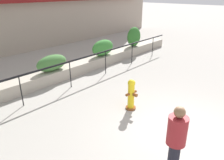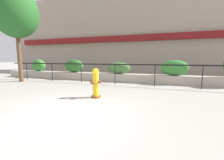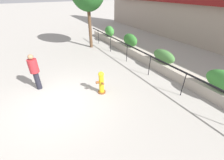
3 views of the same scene
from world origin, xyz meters
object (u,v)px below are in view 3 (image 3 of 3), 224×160
at_px(hedge_bush_0, 110,31).
at_px(pedestrian, 34,70).
at_px(hedge_bush_1, 130,40).
at_px(hedge_bush_2, 164,56).
at_px(fire_hydrant, 101,82).

relative_size(hedge_bush_0, pedestrian, 0.66).
distance_m(hedge_bush_1, hedge_bush_2, 3.24).
bearing_deg(hedge_bush_0, hedge_bush_1, 0.00).
bearing_deg(pedestrian, hedge_bush_2, 77.20).
distance_m(hedge_bush_2, pedestrian, 6.69).
bearing_deg(hedge_bush_1, hedge_bush_0, 180.00).
relative_size(hedge_bush_1, hedge_bush_2, 0.96).
height_order(fire_hydrant, pedestrian, pedestrian).
bearing_deg(hedge_bush_2, fire_hydrant, -85.77).
height_order(hedge_bush_1, hedge_bush_2, hedge_bush_1).
relative_size(hedge_bush_2, pedestrian, 0.85).
xyz_separation_m(hedge_bush_2, pedestrian, (-1.48, -6.52, 0.13)).
distance_m(hedge_bush_1, fire_hydrant, 5.42).
relative_size(hedge_bush_1, pedestrian, 0.82).
relative_size(hedge_bush_0, hedge_bush_1, 0.81).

